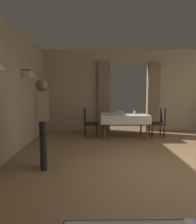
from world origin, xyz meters
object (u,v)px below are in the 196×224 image
glass_mid_b (135,112)px  glass_mid_d (118,112)px  flower_vase_mid (133,110)px  person_waiter_by_doorway (42,116)px  chair_mid_right (159,121)px  dining_table_mid (124,117)px  glass_mid_c (122,113)px  chair_mid_left (88,121)px

glass_mid_b → glass_mid_d: size_ratio=1.09×
flower_vase_mid → person_waiter_by_doorway: bearing=-126.5°
chair_mid_right → flower_vase_mid: size_ratio=5.07×
dining_table_mid → glass_mid_b: 0.37m
glass_mid_c → chair_mid_right: bearing=2.5°
person_waiter_by_doorway → flower_vase_mid: bearing=53.5°
glass_mid_b → person_waiter_by_doorway: size_ratio=0.06×
chair_mid_left → glass_mid_d: chair_mid_left is taller
dining_table_mid → chair_mid_right: chair_mid_right is taller
chair_mid_right → flower_vase_mid: flower_vase_mid is taller
chair_mid_right → person_waiter_by_doorway: size_ratio=0.54×
chair_mid_left → glass_mid_d: (1.00, 0.26, 0.28)m
flower_vase_mid → glass_mid_b: flower_vase_mid is taller
dining_table_mid → person_waiter_by_doorway: person_waiter_by_doorway is taller
chair_mid_left → glass_mid_b: 1.52m
flower_vase_mid → chair_mid_left: bearing=-167.0°
chair_mid_right → glass_mid_b: size_ratio=9.09×
chair_mid_left → glass_mid_c: size_ratio=10.14×
chair_mid_right → chair_mid_left: bearing=-179.7°
flower_vase_mid → person_waiter_by_doorway: (-2.29, -3.09, 0.17)m
dining_table_mid → person_waiter_by_doorway: bearing=-125.0°
chair_mid_left → glass_mid_d: bearing=14.5°
chair_mid_right → flower_vase_mid: bearing=156.9°
person_waiter_by_doorway → glass_mid_d: bearing=59.5°
chair_mid_left → glass_mid_b: size_ratio=9.09×
glass_mid_d → dining_table_mid: bearing=-59.7°
chair_mid_left → glass_mid_c: 1.10m
dining_table_mid → flower_vase_mid: size_ratio=8.35×
chair_mid_left → person_waiter_by_doorway: (-0.77, -2.74, 0.51)m
dining_table_mid → glass_mid_d: (-0.15, 0.26, 0.13)m
chair_mid_right → glass_mid_b: bearing=-178.2°
dining_table_mid → chair_mid_right: bearing=0.7°
flower_vase_mid → glass_mid_c: size_ratio=2.00×
glass_mid_c → glass_mid_d: glass_mid_d is taller
dining_table_mid → glass_mid_c: 0.16m
chair_mid_right → person_waiter_by_doorway: 4.16m
dining_table_mid → chair_mid_right: size_ratio=1.65×
glass_mid_b → glass_mid_d: (-0.49, 0.27, -0.00)m
chair_mid_right → glass_mid_c: bearing=-177.5°
glass_mid_c → glass_mid_d: size_ratio=0.97×
chair_mid_right → glass_mid_c: chair_mid_right is taller
dining_table_mid → flower_vase_mid: bearing=43.8°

